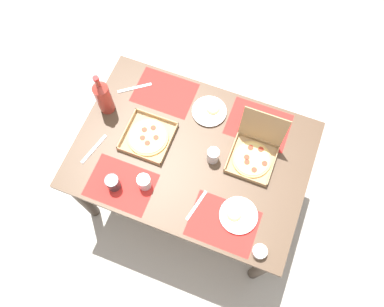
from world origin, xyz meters
name	(u,v)px	position (x,y,z in m)	size (l,w,h in m)	color
ground_plane	(192,190)	(0.00, 0.00, 0.00)	(6.00, 6.00, 0.00)	beige
dining_table	(192,161)	(0.00, 0.00, 0.62)	(1.32, 0.93, 0.74)	#3F3328
placemat_near_left	(121,185)	(-0.30, -0.31, 0.74)	(0.36, 0.26, 0.00)	red
placemat_near_right	(223,223)	(0.30, -0.31, 0.74)	(0.36, 0.26, 0.00)	red
placemat_far_left	(165,92)	(-0.30, 0.31, 0.74)	(0.36, 0.26, 0.00)	red
placemat_far_right	(259,124)	(0.30, 0.31, 0.74)	(0.36, 0.26, 0.00)	red
pizza_box_corner_left	(254,152)	(0.33, 0.11, 0.78)	(0.25, 0.28, 0.29)	tan
pizza_box_center	(148,137)	(-0.27, 0.00, 0.75)	(0.27, 0.27, 0.04)	tan
plate_near_left	(238,215)	(0.36, -0.25, 0.74)	(0.21, 0.21, 0.03)	white
plate_far_left	(210,111)	(0.00, 0.29, 0.74)	(0.21, 0.21, 0.03)	white
soda_bottle	(103,97)	(-0.57, 0.09, 0.87)	(0.09, 0.09, 0.32)	#B2382D
cup_clear_left	(213,155)	(0.12, 0.01, 0.79)	(0.07, 0.07, 0.10)	silver
cup_dark	(144,182)	(-0.17, -0.27, 0.78)	(0.07, 0.07, 0.10)	silver
cup_red	(113,183)	(-0.33, -0.33, 0.78)	(0.07, 0.07, 0.10)	#333338
condiment_bowl	(260,252)	(0.52, -0.39, 0.76)	(0.08, 0.08, 0.04)	white
knife_by_near_right	(135,88)	(-0.48, 0.28, 0.74)	(0.21, 0.02, 0.01)	#B7B7BC
fork_by_near_left	(196,205)	(0.13, -0.27, 0.74)	(0.19, 0.02, 0.01)	#B7B7BC
knife_by_far_left	(94,149)	(-0.53, -0.18, 0.74)	(0.21, 0.02, 0.01)	#B7B7BC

